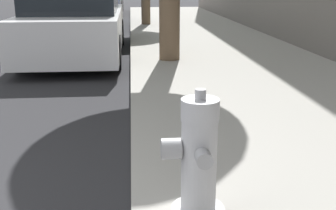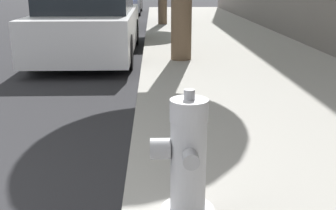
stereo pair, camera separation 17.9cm
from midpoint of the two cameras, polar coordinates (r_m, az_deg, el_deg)
The scene contains 3 objects.
fire_hydrant at distance 2.45m, azimuth 4.70°, elevation -7.45°, with size 0.38×0.40×0.77m.
parked_car_near at distance 8.69m, azimuth -9.85°, elevation 11.21°, with size 1.78×4.59×1.50m.
parked_car_mid at distance 14.08m, azimuth -7.61°, elevation 13.25°, with size 1.72×3.85×1.47m.
Camera 2 is at (2.34, -1.85, 1.50)m, focal length 45.00 mm.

